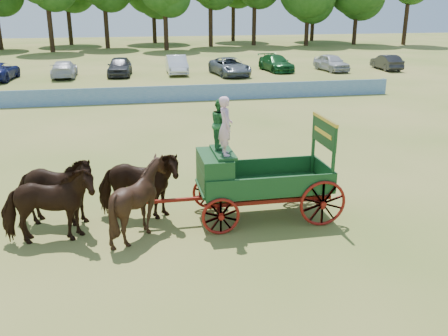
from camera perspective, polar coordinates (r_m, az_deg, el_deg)
ground at (r=16.54m, az=10.66°, el=-3.99°), size 160.00×160.00×0.00m
horse_lead_left at (r=14.10m, az=-19.44°, el=-4.14°), size 2.56×1.23×2.14m
horse_lead_right at (r=15.11m, az=-18.90°, el=-2.55°), size 2.73×1.73×2.14m
horse_wheel_left at (r=13.92m, az=-9.63°, el=-3.58°), size 2.17×1.98×2.14m
horse_wheel_right at (r=14.95m, az=-9.78°, el=-2.01°), size 2.71×1.64×2.14m
farm_dray at (r=14.60m, az=1.87°, el=0.04°), size 6.00×2.00×3.80m
sponsor_banner at (r=33.00m, az=-2.45°, el=8.60°), size 26.00×0.08×1.05m
parked_cars at (r=44.65m, az=-10.07°, el=11.28°), size 46.52×7.35×1.65m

